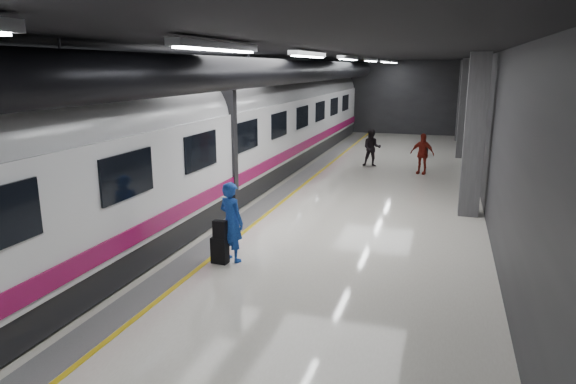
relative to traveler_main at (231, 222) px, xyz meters
The scene contains 9 objects.
ground 3.45m from the traveler_main, 82.05° to the left, with size 40.00×40.00×0.00m, color silver.
platform_hall 5.03m from the traveler_main, 87.64° to the left, with size 10.02×40.02×4.51m.
train 4.49m from the traveler_main, 130.09° to the left, with size 3.05×38.00×4.05m.
traveler_main is the anchor object (origin of this frame).
suitcase_main 0.66m from the traveler_main, 130.72° to the right, with size 0.35×0.22×0.57m, color black.
shoulder_bag 0.31m from the traveler_main, 123.25° to the right, with size 0.29×0.15×0.38m, color black.
traveler_far_a 11.91m from the traveler_main, 83.72° to the left, with size 0.77×0.60×1.58m, color black.
traveler_far_b 11.38m from the traveler_main, 72.55° to the left, with size 0.94×0.39×1.60m, color maroon.
suitcase_far 15.77m from the traveler_main, 78.01° to the left, with size 0.37×0.24×0.54m, color black.
Camera 1 is at (3.82, -13.00, 4.10)m, focal length 32.00 mm.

